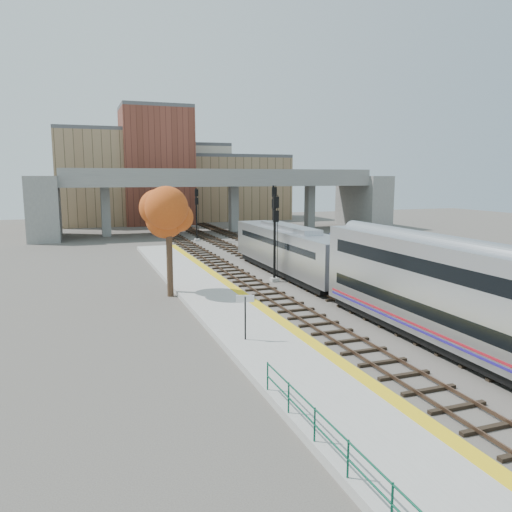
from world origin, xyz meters
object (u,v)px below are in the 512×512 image
object	(u,v)px
coach	(498,308)
car_c	(337,235)
locomotive	(289,249)
signal_mast_near	(275,239)
signal_mast_mid	(273,222)
car_a	(324,241)
tree	(168,214)
signal_mast_far	(197,215)
car_b	(339,241)

from	to	relation	value
coach	car_c	bearing A→B (deg)	69.70
locomotive	signal_mast_near	xyz separation A→B (m)	(-2.10, -2.03, 1.19)
signal_mast_mid	car_a	xyz separation A→B (m)	(9.60, 7.29, -3.25)
signal_mast_mid	car_c	world-z (taller)	signal_mast_mid
tree	signal_mast_far	bearing A→B (deg)	73.35
coach	locomotive	bearing A→B (deg)	90.00
locomotive	signal_mast_mid	world-z (taller)	signal_mast_mid
tree	signal_mast_mid	bearing A→B (deg)	44.37
car_a	car_c	xyz separation A→B (m)	(4.23, 4.38, 0.08)
signal_mast_far	car_a	xyz separation A→B (m)	(13.70, -9.58, -2.84)
car_a	signal_mast_mid	bearing A→B (deg)	-140.21
tree	car_b	world-z (taller)	tree
coach	signal_mast_mid	distance (m)	31.21
car_c	tree	bearing A→B (deg)	-116.86
signal_mast_mid	car_a	size ratio (longest dim) A/B	2.41
car_a	tree	bearing A→B (deg)	-135.90
locomotive	signal_mast_mid	xyz separation A→B (m)	(2.00, 8.52, 1.54)
locomotive	signal_mast_far	xyz separation A→B (m)	(-2.10, 25.38, 1.13)
locomotive	coach	world-z (taller)	coach
car_a	car_b	distance (m)	1.87
signal_mast_mid	tree	world-z (taller)	tree
signal_mast_near	car_b	size ratio (longest dim) A/B	2.15
signal_mast_near	signal_mast_mid	bearing A→B (deg)	68.77
signal_mast_mid	car_b	xyz separation A→B (m)	(11.38, 6.70, -3.24)
signal_mast_near	car_a	bearing A→B (deg)	52.48
signal_mast_mid	signal_mast_near	bearing A→B (deg)	-111.23
signal_mast_mid	tree	distance (m)	18.20
signal_mast_far	tree	bearing A→B (deg)	-106.65
locomotive	signal_mast_mid	bearing A→B (deg)	76.79
car_b	signal_mast_mid	bearing A→B (deg)	175.94
locomotive	tree	size ratio (longest dim) A/B	2.41
signal_mast_near	car_b	bearing A→B (deg)	48.11
coach	car_b	distance (m)	40.18
coach	car_b	xyz separation A→B (m)	(13.38, 37.83, -2.22)
signal_mast_far	locomotive	bearing A→B (deg)	-85.27
coach	tree	distance (m)	21.69
signal_mast_near	car_b	xyz separation A→B (m)	(15.48, 17.26, -2.89)
car_a	car_b	bearing A→B (deg)	-15.64
signal_mast_near	signal_mast_far	world-z (taller)	signal_mast_near
signal_mast_near	signal_mast_far	xyz separation A→B (m)	(-0.00, 27.42, -0.06)
signal_mast_mid	signal_mast_far	distance (m)	17.36
signal_mast_near	locomotive	bearing A→B (deg)	44.09
coach	tree	size ratio (longest dim) A/B	3.16
coach	car_b	world-z (taller)	coach
coach	signal_mast_near	xyz separation A→B (m)	(-2.10, 20.57, 0.67)
car_a	coach	bearing A→B (deg)	-104.21
signal_mast_far	coach	bearing A→B (deg)	-87.49
locomotive	car_b	xyz separation A→B (m)	(13.38, 15.22, -1.70)
coach	signal_mast_near	size ratio (longest dim) A/B	3.57
signal_mast_mid	coach	bearing A→B (deg)	-93.68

